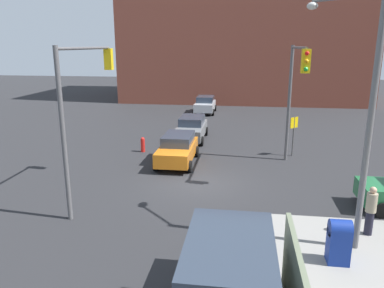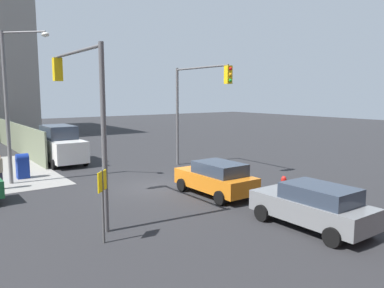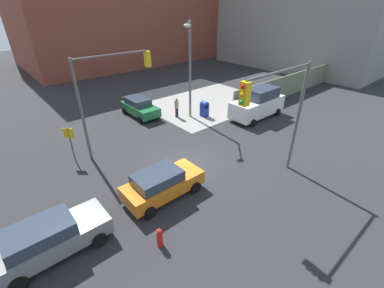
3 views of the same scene
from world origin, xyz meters
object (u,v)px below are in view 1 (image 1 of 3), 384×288
Objects in this scene: street_lamp_corner at (360,106)px; van_white_delivery at (229,288)px; coupe_orange at (178,149)px; pedestrian_crossing at (371,210)px; mailbox_blue at (339,240)px; fire_hydrant at (143,144)px; traffic_signal_nw_corner at (295,84)px; sedan_gray at (191,128)px; traffic_signal_se_corner at (84,92)px; hatchback_silver at (205,104)px.

street_lamp_corner is 6.96m from van_white_delivery.
van_white_delivery is at bearing 15.06° from coupe_orange.
street_lamp_corner is 3.95m from pedestrian_crossing.
fire_hydrant is (-11.20, -9.20, -0.28)m from mailbox_blue.
street_lamp_corner is 14.54m from fire_hydrant.
sedan_gray is (-6.01, -6.11, -3.77)m from traffic_signal_nw_corner.
mailbox_blue is 0.26× the size of van_white_delivery.
pedestrian_crossing is (1.78, 11.00, -3.69)m from traffic_signal_se_corner.
hatchback_silver is at bearing -159.50° from traffic_signal_nw_corner.
traffic_signal_se_corner is 7.25m from coupe_orange.
traffic_signal_nw_corner is 1.52× the size of coupe_orange.
hatchback_silver is at bearing -163.20° from street_lamp_corner.
traffic_signal_nw_corner is 7.91m from pedestrian_crossing.
hatchback_silver is at bearing -124.76° from pedestrian_crossing.
mailbox_blue is 2.51m from pedestrian_crossing.
pedestrian_crossing is at bearing 49.31° from fire_hydrant.
pedestrian_crossing is (-0.74, 0.96, -3.76)m from street_lamp_corner.
coupe_orange reaches higher than fire_hydrant.
street_lamp_corner reaches higher than pedestrian_crossing.
traffic_signal_se_corner is at bearing -104.10° from street_lamp_corner.
street_lamp_corner is (2.52, 10.04, 0.07)m from traffic_signal_se_corner.
mailbox_blue is (3.78, 9.50, -3.87)m from traffic_signal_se_corner.
sedan_gray reaches higher than mailbox_blue.
coupe_orange is (5.46, -0.02, -0.00)m from sedan_gray.
hatchback_silver is at bearing -172.95° from van_white_delivery.
hatchback_silver is 2.14× the size of pedestrian_crossing.
traffic_signal_nw_corner is 18.37m from hatchback_silver.
pedestrian_crossing reaches higher than coupe_orange.
traffic_signal_se_corner reaches higher than fire_hydrant.
fire_hydrant is at bearing -36.27° from sedan_gray.
mailbox_blue is (1.26, -0.54, -3.94)m from street_lamp_corner.
mailbox_blue is at bearing 35.61° from coupe_orange.
fire_hydrant is at bearing -157.81° from van_white_delivery.
street_lamp_corner is at bearing 27.98° from sedan_gray.
traffic_signal_nw_corner reaches higher than van_white_delivery.
traffic_signal_nw_corner and traffic_signal_se_corner have the same top height.
fire_hydrant is 4.39m from sedan_gray.
sedan_gray is at bearing -169.40° from van_white_delivery.
traffic_signal_se_corner is (4.93, -9.00, 0.01)m from traffic_signal_nw_corner.
traffic_signal_nw_corner is 7.23m from coupe_orange.
sedan_gray is (-14.72, -6.61, 0.08)m from mailbox_blue.
coupe_orange reaches higher than mailbox_blue.
pedestrian_crossing reaches higher than sedan_gray.
sedan_gray is at bearing 143.73° from fire_hydrant.
pedestrian_crossing is (23.55, 8.29, 0.10)m from hatchback_silver.
traffic_signal_se_corner is at bearing -111.70° from mailbox_blue.
fire_hydrant is at bearing 177.68° from traffic_signal_se_corner.
fire_hydrant is at bearing -9.52° from hatchback_silver.
street_lamp_corner is (7.45, 1.04, 0.08)m from traffic_signal_nw_corner.
van_white_delivery is at bearing 7.05° from hatchback_silver.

